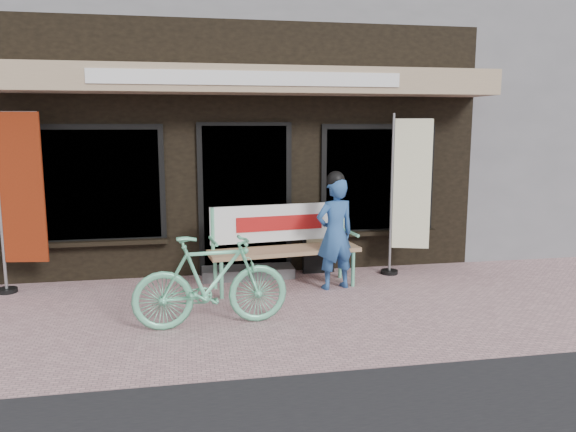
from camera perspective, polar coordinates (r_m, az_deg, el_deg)
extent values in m
plane|color=#BA8E91|center=(6.46, -2.31, -10.33)|extent=(70.00, 70.00, 0.00)
cube|color=black|center=(11.07, -6.13, 7.33)|extent=(7.00, 6.00, 3.60)
cube|color=tan|center=(7.75, -4.25, 13.57)|extent=(7.00, 0.80, 0.35)
cube|color=white|center=(7.34, -3.89, 13.81)|extent=(4.00, 0.02, 0.18)
cube|color=black|center=(8.12, -4.37, 1.70)|extent=(1.20, 0.06, 2.10)
cube|color=black|center=(8.11, -4.36, 1.69)|extent=(1.35, 0.04, 2.20)
cube|color=black|center=(8.13, -18.57, 3.02)|extent=(1.60, 0.06, 1.50)
cube|color=black|center=(8.54, 9.09, 3.67)|extent=(1.60, 0.06, 1.50)
cube|color=black|center=(8.12, -18.58, 3.02)|extent=(1.75, 0.04, 1.65)
cube|color=black|center=(8.53, 9.12, 3.67)|extent=(1.75, 0.04, 1.65)
cube|color=black|center=(8.19, -18.33, -2.59)|extent=(1.80, 0.18, 0.06)
cube|color=black|center=(8.60, 9.09, -1.68)|extent=(1.80, 0.18, 0.06)
cube|color=#59595B|center=(8.10, -4.10, -5.71)|extent=(1.30, 0.45, 0.15)
cylinder|color=#67CA9A|center=(7.14, -6.77, -6.50)|extent=(0.05, 0.05, 0.47)
cylinder|color=#67CA9A|center=(7.56, -7.40, -5.60)|extent=(0.05, 0.05, 0.47)
cylinder|color=#67CA9A|center=(7.66, 6.62, -5.40)|extent=(0.05, 0.05, 0.47)
cylinder|color=#67CA9A|center=(8.05, 5.32, -4.64)|extent=(0.05, 0.05, 0.47)
cube|color=#9C7755|center=(7.49, -0.35, -3.55)|extent=(2.07, 0.74, 0.06)
cylinder|color=#67CA9A|center=(7.44, -7.66, -1.51)|extent=(0.05, 0.05, 0.62)
cylinder|color=#67CA9A|center=(7.95, 5.53, -0.77)|extent=(0.05, 0.05, 0.62)
cube|color=white|center=(7.65, -0.89, -0.70)|extent=(1.90, 0.27, 0.51)
cube|color=#B21414|center=(7.63, -0.83, -0.73)|extent=(1.21, 0.16, 0.20)
cylinder|color=#67CA9A|center=(7.23, -7.61, -2.55)|extent=(0.10, 0.50, 0.04)
cylinder|color=#67CA9A|center=(7.78, 6.39, -1.69)|extent=(0.10, 0.50, 0.04)
imported|color=#2A5493|center=(7.44, 4.79, -1.81)|extent=(0.61, 0.47, 1.48)
sphere|color=black|center=(7.33, 4.87, 3.66)|extent=(0.29, 0.29, 0.24)
imported|color=#67CA9A|center=(6.13, -7.82, -6.58)|extent=(1.71, 0.61, 1.01)
cylinder|color=gray|center=(7.85, -26.05, 9.46)|extent=(0.54, 0.11, 0.03)
cube|color=maroon|center=(7.88, -25.41, 2.55)|extent=(0.55, 0.11, 1.91)
cylinder|color=black|center=(8.25, -26.66, -6.77)|extent=(0.30, 0.30, 0.05)
cylinder|color=gray|center=(8.20, 10.47, 2.09)|extent=(0.05, 0.05, 2.33)
cylinder|color=gray|center=(8.16, 12.58, 9.58)|extent=(0.51, 0.18, 0.03)
cube|color=#F3F1C7|center=(8.20, 12.50, 3.14)|extent=(0.51, 0.19, 1.85)
cylinder|color=black|center=(8.42, 10.24, -5.61)|extent=(0.32, 0.32, 0.05)
cube|color=black|center=(8.26, 3.13, -2.59)|extent=(0.47, 0.11, 0.94)
cube|color=beige|center=(8.19, 3.24, -1.95)|extent=(0.40, 0.04, 0.57)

